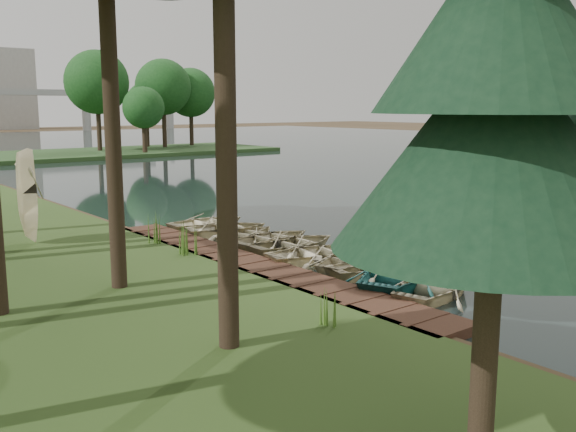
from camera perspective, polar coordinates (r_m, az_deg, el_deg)
ground at (r=21.37m, az=0.22°, el=-4.28°), size 300.00×300.00×0.00m
water at (r=56.41m, az=11.36°, el=4.30°), size 130.00×200.00×0.05m
boardwalk at (r=20.40m, az=-3.30°, el=-4.55°), size 1.60×16.00×0.30m
peninsula at (r=69.59m, az=-20.98°, el=5.00°), size 50.00×14.00×0.45m
far_trees at (r=68.49m, az=-23.99°, el=9.95°), size 45.60×5.60×8.80m
building_a at (r=162.02m, az=-23.55°, el=10.28°), size 10.00×8.00×18.00m
rowboat_0 at (r=18.14m, az=13.07°, el=-5.77°), size 3.93×3.23×0.71m
rowboat_1 at (r=19.03m, az=10.10°, el=-4.77°), size 4.71×4.08×0.82m
rowboat_2 at (r=19.93m, az=8.03°, el=-4.23°), size 3.78×3.04×0.69m
rowboat_3 at (r=20.73m, az=5.79°, el=-3.70°), size 3.69×3.08×0.66m
rowboat_4 at (r=21.48m, az=2.49°, el=-3.10°), size 3.86×3.07×0.72m
rowboat_5 at (r=22.92m, az=0.54°, el=-2.26°), size 3.57×2.58×0.73m
rowboat_6 at (r=23.79m, az=-1.40°, el=-1.83°), size 3.64×2.71×0.72m
rowboat_7 at (r=24.92m, az=-3.53°, el=-1.43°), size 3.54×3.00×0.62m
rowboat_8 at (r=25.99m, az=-5.41°, el=-0.91°), size 3.79×3.08×0.69m
rowboat_9 at (r=27.30m, az=-7.18°, el=-0.42°), size 3.46×2.53×0.70m
stored_rowboat at (r=24.81m, az=-21.70°, el=-1.47°), size 3.63×2.77×0.70m
pine_tree at (r=7.83m, az=18.33°, el=11.88°), size 3.80×3.80×8.29m
reeds_0 at (r=14.55m, az=3.64°, el=-8.07°), size 0.60×0.60×0.86m
reeds_1 at (r=21.64m, az=-9.03°, el=-2.01°), size 0.60×0.60×1.03m
reeds_2 at (r=21.55m, az=-8.89°, el=-2.11°), size 0.60×0.60×0.99m
reeds_3 at (r=23.62m, az=-11.79°, el=-0.97°), size 0.60×0.60×1.14m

